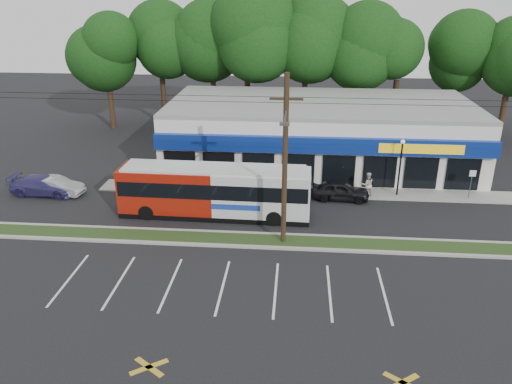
{
  "coord_description": "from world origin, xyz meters",
  "views": [
    {
      "loc": [
        3.62,
        -25.37,
        14.16
      ],
      "look_at": [
        1.04,
        5.0,
        1.53
      ],
      "focal_mm": 35.0,
      "sensor_mm": 36.0,
      "label": 1
    }
  ],
  "objects_px": {
    "car_dark": "(340,190)",
    "car_silver": "(56,186)",
    "pedestrian_b": "(367,185)",
    "car_blue": "(44,185)",
    "sign_post": "(472,179)",
    "pedestrian_a": "(273,186)",
    "utility_pole": "(282,156)",
    "lamp_post": "(401,161)",
    "metrobus": "(215,190)"
  },
  "relations": [
    {
      "from": "utility_pole",
      "to": "lamp_post",
      "type": "height_order",
      "value": "utility_pole"
    },
    {
      "from": "lamp_post",
      "to": "car_blue",
      "type": "relative_size",
      "value": 0.88
    },
    {
      "from": "metrobus",
      "to": "utility_pole",
      "type": "bearing_deg",
      "value": -37.58
    },
    {
      "from": "lamp_post",
      "to": "sign_post",
      "type": "bearing_deg",
      "value": -2.58
    },
    {
      "from": "car_dark",
      "to": "car_silver",
      "type": "distance_m",
      "value": 20.58
    },
    {
      "from": "car_silver",
      "to": "car_blue",
      "type": "xyz_separation_m",
      "value": [
        -0.9,
        -0.0,
        0.04
      ]
    },
    {
      "from": "metrobus",
      "to": "car_dark",
      "type": "height_order",
      "value": "metrobus"
    },
    {
      "from": "car_silver",
      "to": "pedestrian_a",
      "type": "bearing_deg",
      "value": -80.77
    },
    {
      "from": "sign_post",
      "to": "car_silver",
      "type": "xyz_separation_m",
      "value": [
        -29.74,
        -1.62,
        -0.9
      ]
    },
    {
      "from": "sign_post",
      "to": "car_silver",
      "type": "distance_m",
      "value": 29.8
    },
    {
      "from": "lamp_post",
      "to": "car_silver",
      "type": "distance_m",
      "value": 24.89
    },
    {
      "from": "sign_post",
      "to": "car_dark",
      "type": "bearing_deg",
      "value": -175.23
    },
    {
      "from": "utility_pole",
      "to": "car_silver",
      "type": "xyz_separation_m",
      "value": [
        -16.57,
        6.03,
        -4.75
      ]
    },
    {
      "from": "metrobus",
      "to": "pedestrian_b",
      "type": "xyz_separation_m",
      "value": [
        10.41,
        4.0,
        -0.85
      ]
    },
    {
      "from": "car_dark",
      "to": "utility_pole",
      "type": "bearing_deg",
      "value": 152.91
    },
    {
      "from": "pedestrian_a",
      "to": "utility_pole",
      "type": "bearing_deg",
      "value": 76.08
    },
    {
      "from": "car_blue",
      "to": "sign_post",
      "type": "bearing_deg",
      "value": -84.07
    },
    {
      "from": "car_blue",
      "to": "metrobus",
      "type": "bearing_deg",
      "value": -97.76
    },
    {
      "from": "sign_post",
      "to": "car_blue",
      "type": "relative_size",
      "value": 0.46
    },
    {
      "from": "car_dark",
      "to": "car_silver",
      "type": "relative_size",
      "value": 1.02
    },
    {
      "from": "utility_pole",
      "to": "pedestrian_a",
      "type": "relative_size",
      "value": 27.9
    },
    {
      "from": "sign_post",
      "to": "car_dark",
      "type": "relative_size",
      "value": 0.55
    },
    {
      "from": "car_dark",
      "to": "car_blue",
      "type": "bearing_deg",
      "value": 95.27
    },
    {
      "from": "utility_pole",
      "to": "car_blue",
      "type": "bearing_deg",
      "value": 160.98
    },
    {
      "from": "metrobus",
      "to": "car_blue",
      "type": "height_order",
      "value": "metrobus"
    },
    {
      "from": "utility_pole",
      "to": "lamp_post",
      "type": "bearing_deg",
      "value": 43.95
    },
    {
      "from": "utility_pole",
      "to": "car_dark",
      "type": "height_order",
      "value": "utility_pole"
    },
    {
      "from": "metrobus",
      "to": "pedestrian_a",
      "type": "relative_size",
      "value": 7.0
    },
    {
      "from": "car_silver",
      "to": "car_blue",
      "type": "bearing_deg",
      "value": 96.54
    },
    {
      "from": "lamp_post",
      "to": "car_blue",
      "type": "xyz_separation_m",
      "value": [
        -25.65,
        -1.85,
        -1.97
      ]
    },
    {
      "from": "pedestrian_b",
      "to": "car_blue",
      "type": "bearing_deg",
      "value": -6.85
    },
    {
      "from": "utility_pole",
      "to": "pedestrian_b",
      "type": "relative_size",
      "value": 26.99
    },
    {
      "from": "utility_pole",
      "to": "pedestrian_a",
      "type": "bearing_deg",
      "value": 96.94
    },
    {
      "from": "pedestrian_b",
      "to": "lamp_post",
      "type": "bearing_deg",
      "value": 177.09
    },
    {
      "from": "pedestrian_b",
      "to": "car_silver",
      "type": "bearing_deg",
      "value": -6.71
    },
    {
      "from": "car_dark",
      "to": "car_silver",
      "type": "xyz_separation_m",
      "value": [
        -20.56,
        -0.85,
        -0.03
      ]
    },
    {
      "from": "utility_pole",
      "to": "metrobus",
      "type": "relative_size",
      "value": 3.98
    },
    {
      "from": "sign_post",
      "to": "metrobus",
      "type": "xyz_separation_m",
      "value": [
        -17.62,
        -4.08,
        0.22
      ]
    },
    {
      "from": "utility_pole",
      "to": "car_dark",
      "type": "relative_size",
      "value": 12.27
    },
    {
      "from": "sign_post",
      "to": "car_silver",
      "type": "bearing_deg",
      "value": -176.89
    },
    {
      "from": "pedestrian_a",
      "to": "sign_post",
      "type": "bearing_deg",
      "value": 162.46
    },
    {
      "from": "utility_pole",
      "to": "car_dark",
      "type": "distance_m",
      "value": 9.25
    },
    {
      "from": "utility_pole",
      "to": "pedestrian_b",
      "type": "bearing_deg",
      "value": 51.82
    },
    {
      "from": "utility_pole",
      "to": "pedestrian_a",
      "type": "distance_m",
      "value": 8.24
    },
    {
      "from": "car_silver",
      "to": "pedestrian_b",
      "type": "distance_m",
      "value": 22.59
    },
    {
      "from": "car_dark",
      "to": "metrobus",
      "type": "bearing_deg",
      "value": 114.4
    },
    {
      "from": "car_blue",
      "to": "pedestrian_a",
      "type": "xyz_separation_m",
      "value": [
        16.65,
        0.81,
        0.19
      ]
    },
    {
      "from": "lamp_post",
      "to": "pedestrian_b",
      "type": "distance_m",
      "value": 2.83
    },
    {
      "from": "pedestrian_a",
      "to": "metrobus",
      "type": "bearing_deg",
      "value": 21.18
    },
    {
      "from": "car_silver",
      "to": "lamp_post",
      "type": "bearing_deg",
      "value": -79.44
    }
  ]
}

